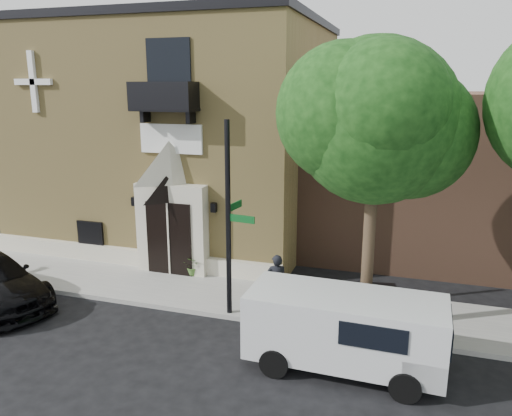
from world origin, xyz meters
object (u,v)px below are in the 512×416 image
Objects in this scene: dumpster at (366,306)px; pedestrian_near at (276,282)px; cargo_van at (352,330)px; fire_hydrant at (310,312)px; street_sign at (229,220)px.

dumpster is 2.67m from pedestrian_near.
cargo_van is 2.65× the size of dumpster.
pedestrian_near is (-2.51, 2.36, -0.04)m from cargo_van.
street_sign is at bearing 179.59° from fire_hydrant.
pedestrian_near reaches higher than dumpster.
fire_hydrant is at bearing 7.01° from street_sign.
street_sign is 3.27× the size of pedestrian_near.
street_sign reaches higher than pedestrian_near.
fire_hydrant is 0.42× the size of dumpster.
street_sign is at bearing 9.61° from pedestrian_near.
dumpster is at bearing 87.71° from cargo_van.
pedestrian_near is (1.25, 0.60, -1.98)m from street_sign.
dumpster is 1.03× the size of pedestrian_near.
fire_hydrant is (-1.36, 1.75, -0.54)m from cargo_van.
cargo_van is 3.44m from pedestrian_near.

